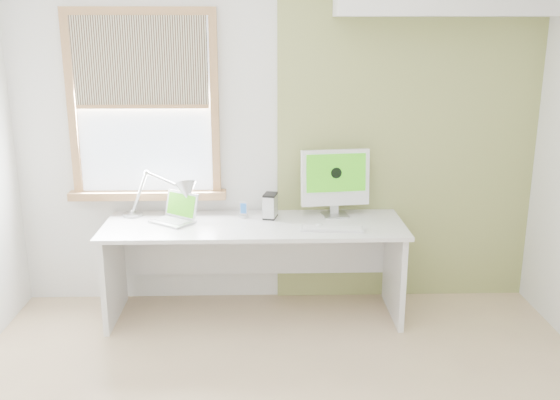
{
  "coord_description": "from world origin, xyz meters",
  "views": [
    {
      "loc": [
        -0.11,
        -2.95,
        2.11
      ],
      "look_at": [
        0.0,
        1.05,
        1.0
      ],
      "focal_mm": 39.8,
      "sensor_mm": 36.0,
      "label": 1
    }
  ],
  "objects_px": {
    "laptop": "(176,214)",
    "desk": "(254,246)",
    "desk_lamp": "(176,194)",
    "imac": "(335,179)",
    "external_drive": "(270,206)"
  },
  "relations": [
    {
      "from": "desk_lamp",
      "to": "imac",
      "type": "distance_m",
      "value": 1.2
    },
    {
      "from": "desk",
      "to": "desk_lamp",
      "type": "xyz_separation_m",
      "value": [
        -0.58,
        0.09,
        0.38
      ]
    },
    {
      "from": "desk_lamp",
      "to": "external_drive",
      "type": "xyz_separation_m",
      "value": [
        0.7,
        -0.01,
        -0.09
      ]
    },
    {
      "from": "desk",
      "to": "imac",
      "type": "relative_size",
      "value": 4.2
    },
    {
      "from": "laptop",
      "to": "desk",
      "type": "bearing_deg",
      "value": -1.73
    },
    {
      "from": "desk",
      "to": "laptop",
      "type": "height_order",
      "value": "laptop"
    },
    {
      "from": "desk_lamp",
      "to": "external_drive",
      "type": "distance_m",
      "value": 0.71
    },
    {
      "from": "desk",
      "to": "laptop",
      "type": "bearing_deg",
      "value": 178.27
    },
    {
      "from": "desk",
      "to": "laptop",
      "type": "xyz_separation_m",
      "value": [
        -0.58,
        0.02,
        0.25
      ]
    },
    {
      "from": "desk_lamp",
      "to": "desk",
      "type": "bearing_deg",
      "value": -9.15
    },
    {
      "from": "desk",
      "to": "external_drive",
      "type": "distance_m",
      "value": 0.32
    },
    {
      "from": "desk_lamp",
      "to": "external_drive",
      "type": "height_order",
      "value": "desk_lamp"
    },
    {
      "from": "desk_lamp",
      "to": "laptop",
      "type": "distance_m",
      "value": 0.16
    },
    {
      "from": "laptop",
      "to": "imac",
      "type": "distance_m",
      "value": 1.22
    },
    {
      "from": "desk",
      "to": "desk_lamp",
      "type": "distance_m",
      "value": 0.7
    }
  ]
}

